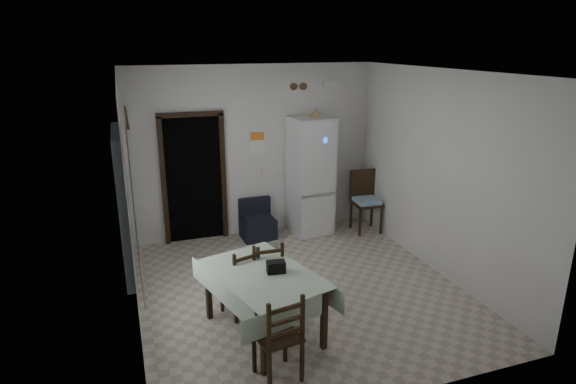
% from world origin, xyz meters
% --- Properties ---
extents(ground, '(4.50, 4.50, 0.00)m').
position_xyz_m(ground, '(0.00, 0.00, 0.00)').
color(ground, '#B9AA97').
rests_on(ground, ground).
extents(ceiling, '(4.20, 4.50, 0.02)m').
position_xyz_m(ceiling, '(0.00, 0.00, 2.90)').
color(ceiling, white).
rests_on(ceiling, ground).
extents(wall_back, '(4.20, 0.02, 2.90)m').
position_xyz_m(wall_back, '(0.00, 2.25, 1.45)').
color(wall_back, silver).
rests_on(wall_back, ground).
extents(wall_front, '(4.20, 0.02, 2.90)m').
position_xyz_m(wall_front, '(0.00, -2.25, 1.45)').
color(wall_front, silver).
rests_on(wall_front, ground).
extents(wall_left, '(0.02, 4.50, 2.90)m').
position_xyz_m(wall_left, '(-2.10, 0.00, 1.45)').
color(wall_left, silver).
rests_on(wall_left, ground).
extents(wall_right, '(0.02, 4.50, 2.90)m').
position_xyz_m(wall_right, '(2.10, 0.00, 1.45)').
color(wall_right, silver).
rests_on(wall_right, ground).
extents(doorway, '(1.06, 0.52, 2.22)m').
position_xyz_m(doorway, '(-1.05, 2.45, 1.06)').
color(doorway, black).
rests_on(doorway, ground).
extents(window_recess, '(0.10, 1.20, 1.60)m').
position_xyz_m(window_recess, '(-2.15, -0.20, 1.55)').
color(window_recess, silver).
rests_on(window_recess, ground).
extents(curtain, '(0.02, 1.45, 1.85)m').
position_xyz_m(curtain, '(-2.04, -0.20, 1.55)').
color(curtain, silver).
rests_on(curtain, ground).
extents(curtain_rod, '(0.02, 1.60, 0.02)m').
position_xyz_m(curtain_rod, '(-2.03, -0.20, 2.50)').
color(curtain_rod, black).
rests_on(curtain_rod, ground).
extents(calendar, '(0.28, 0.02, 0.40)m').
position_xyz_m(calendar, '(0.05, 2.24, 1.62)').
color(calendar, white).
rests_on(calendar, ground).
extents(calendar_image, '(0.24, 0.01, 0.14)m').
position_xyz_m(calendar_image, '(0.05, 2.23, 1.72)').
color(calendar_image, orange).
rests_on(calendar_image, ground).
extents(light_switch, '(0.08, 0.02, 0.12)m').
position_xyz_m(light_switch, '(0.15, 2.24, 1.10)').
color(light_switch, beige).
rests_on(light_switch, ground).
extents(vent_left, '(0.12, 0.03, 0.12)m').
position_xyz_m(vent_left, '(0.70, 2.23, 2.52)').
color(vent_left, brown).
rests_on(vent_left, ground).
extents(vent_right, '(0.12, 0.03, 0.12)m').
position_xyz_m(vent_right, '(0.88, 2.23, 2.52)').
color(vent_right, brown).
rests_on(vent_right, ground).
extents(emergency_light, '(0.25, 0.07, 0.09)m').
position_xyz_m(emergency_light, '(1.35, 2.21, 2.55)').
color(emergency_light, white).
rests_on(emergency_light, ground).
extents(fridge, '(0.73, 0.73, 2.04)m').
position_xyz_m(fridge, '(0.91, 1.93, 1.02)').
color(fridge, silver).
rests_on(fridge, ground).
extents(tan_cone, '(0.21, 0.21, 0.16)m').
position_xyz_m(tan_cone, '(0.98, 1.93, 2.12)').
color(tan_cone, tan).
rests_on(tan_cone, fridge).
extents(navy_seat, '(0.57, 0.55, 0.67)m').
position_xyz_m(navy_seat, '(-0.05, 1.93, 0.33)').
color(navy_seat, black).
rests_on(navy_seat, ground).
extents(corner_chair, '(0.49, 0.49, 1.08)m').
position_xyz_m(corner_chair, '(1.85, 1.62, 0.54)').
color(corner_chair, black).
rests_on(corner_chair, ground).
extents(dining_table, '(1.33, 1.68, 0.77)m').
position_xyz_m(dining_table, '(-0.75, -0.81, 0.38)').
color(dining_table, '#B1C8AB').
rests_on(dining_table, ground).
extents(black_bag, '(0.22, 0.15, 0.13)m').
position_xyz_m(black_bag, '(-0.61, -0.85, 0.83)').
color(black_bag, black).
rests_on(black_bag, dining_table).
extents(dining_chair_far_left, '(0.49, 0.49, 0.90)m').
position_xyz_m(dining_chair_far_left, '(-0.91, -0.31, 0.45)').
color(dining_chair_far_left, black).
rests_on(dining_chair_far_left, ground).
extents(dining_chair_far_right, '(0.43, 0.43, 0.94)m').
position_xyz_m(dining_chair_far_right, '(-0.57, -0.29, 0.47)').
color(dining_chair_far_right, black).
rests_on(dining_chair_far_right, ground).
extents(dining_chair_near_head, '(0.48, 0.48, 0.97)m').
position_xyz_m(dining_chair_near_head, '(-0.84, -1.60, 0.48)').
color(dining_chair_near_head, black).
rests_on(dining_chair_near_head, ground).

